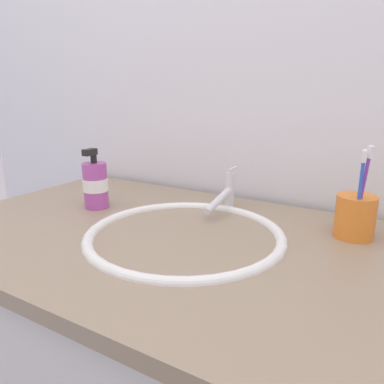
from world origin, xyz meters
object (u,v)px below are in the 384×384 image
at_px(toothbrush_cup, 355,217).
at_px(soap_dispenser, 95,184).
at_px(toothbrush_blue, 360,190).
at_px(faucet, 225,194).
at_px(toothbrush_purple, 363,187).

height_order(toothbrush_cup, soap_dispenser, soap_dispenser).
height_order(toothbrush_cup, toothbrush_blue, toothbrush_blue).
relative_size(faucet, toothbrush_blue, 0.90).
height_order(faucet, toothbrush_cup, faucet).
bearing_deg(toothbrush_purple, faucet, 173.17).
bearing_deg(toothbrush_blue, toothbrush_cup, 100.74).
distance_m(faucet, toothbrush_blue, 0.33).
relative_size(faucet, soap_dispenser, 1.07).
bearing_deg(toothbrush_blue, faucet, 171.41).
bearing_deg(toothbrush_cup, toothbrush_purple, -63.00).
bearing_deg(faucet, toothbrush_cup, -3.68).
distance_m(faucet, toothbrush_purple, 0.33).
distance_m(toothbrush_purple, soap_dispenser, 0.64).
bearing_deg(toothbrush_blue, toothbrush_purple, 66.38).
bearing_deg(faucet, toothbrush_blue, -8.59).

